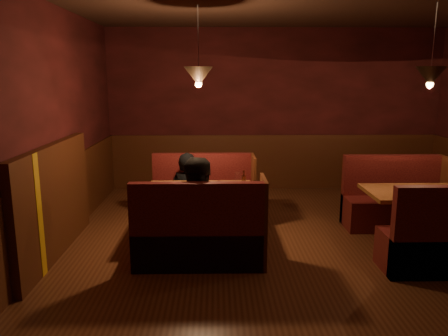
{
  "coord_description": "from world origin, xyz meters",
  "views": [
    {
      "loc": [
        -1.06,
        -4.45,
        2.04
      ],
      "look_at": [
        -0.97,
        0.77,
        0.95
      ],
      "focal_mm": 35.0,
      "sensor_mm": 36.0,
      "label": 1
    }
  ],
  "objects_px": {
    "main_bench_far": "(204,201)",
    "diner_b": "(201,196)",
    "main_bench_near": "(200,239)",
    "second_table": "(418,206)",
    "main_table": "(201,200)",
    "diner_a": "(187,177)",
    "second_bench_far": "(395,204)"
  },
  "relations": [
    {
      "from": "main_bench_far",
      "to": "diner_b",
      "type": "height_order",
      "value": "diner_b"
    },
    {
      "from": "main_bench_near",
      "to": "second_table",
      "type": "relative_size",
      "value": 1.15
    },
    {
      "from": "main_table",
      "to": "diner_b",
      "type": "distance_m",
      "value": 0.68
    },
    {
      "from": "main_bench_near",
      "to": "diner_a",
      "type": "height_order",
      "value": "diner_a"
    },
    {
      "from": "main_table",
      "to": "diner_a",
      "type": "relative_size",
      "value": 0.94
    },
    {
      "from": "main_bench_near",
      "to": "diner_a",
      "type": "xyz_separation_m",
      "value": [
        -0.22,
        1.36,
        0.38
      ]
    },
    {
      "from": "main_table",
      "to": "second_table",
      "type": "bearing_deg",
      "value": -4.59
    },
    {
      "from": "diner_a",
      "to": "main_bench_far",
      "type": "bearing_deg",
      "value": -129.44
    },
    {
      "from": "main_table",
      "to": "main_bench_far",
      "type": "relative_size",
      "value": 0.91
    },
    {
      "from": "main_bench_far",
      "to": "diner_a",
      "type": "height_order",
      "value": "diner_a"
    },
    {
      "from": "main_bench_near",
      "to": "second_table",
      "type": "xyz_separation_m",
      "value": [
        2.62,
        0.53,
        0.21
      ]
    },
    {
      "from": "main_bench_near",
      "to": "diner_a",
      "type": "distance_m",
      "value": 1.43
    },
    {
      "from": "main_table",
      "to": "main_bench_far",
      "type": "distance_m",
      "value": 0.78
    },
    {
      "from": "main_bench_near",
      "to": "diner_a",
      "type": "relative_size",
      "value": 1.03
    },
    {
      "from": "second_table",
      "to": "second_bench_far",
      "type": "bearing_deg",
      "value": 87.8
    },
    {
      "from": "main_bench_far",
      "to": "diner_b",
      "type": "relative_size",
      "value": 0.93
    },
    {
      "from": "main_bench_far",
      "to": "main_bench_near",
      "type": "bearing_deg",
      "value": -90.0
    },
    {
      "from": "main_bench_far",
      "to": "second_bench_far",
      "type": "distance_m",
      "value": 2.65
    },
    {
      "from": "main_bench_far",
      "to": "main_bench_near",
      "type": "distance_m",
      "value": 1.48
    },
    {
      "from": "diner_b",
      "to": "second_table",
      "type": "bearing_deg",
      "value": 5.54
    },
    {
      "from": "second_table",
      "to": "diner_a",
      "type": "bearing_deg",
      "value": 163.73
    },
    {
      "from": "diner_a",
      "to": "diner_b",
      "type": "relative_size",
      "value": 0.9
    },
    {
      "from": "main_bench_far",
      "to": "diner_a",
      "type": "distance_m",
      "value": 0.46
    },
    {
      "from": "main_bench_near",
      "to": "diner_a",
      "type": "bearing_deg",
      "value": 99.22
    },
    {
      "from": "second_bench_far",
      "to": "main_table",
      "type": "bearing_deg",
      "value": -168.65
    },
    {
      "from": "main_table",
      "to": "main_bench_near",
      "type": "relative_size",
      "value": 0.91
    },
    {
      "from": "diner_a",
      "to": "diner_b",
      "type": "distance_m",
      "value": 1.28
    },
    {
      "from": "second_table",
      "to": "diner_a",
      "type": "xyz_separation_m",
      "value": [
        -2.84,
        0.83,
        0.17
      ]
    },
    {
      "from": "main_table",
      "to": "second_table",
      "type": "xyz_separation_m",
      "value": [
        2.63,
        -0.21,
        -0.02
      ]
    },
    {
      "from": "main_bench_far",
      "to": "second_table",
      "type": "xyz_separation_m",
      "value": [
        2.62,
        -0.95,
        0.21
      ]
    },
    {
      "from": "diner_b",
      "to": "main_bench_far",
      "type": "bearing_deg",
      "value": 86.68
    },
    {
      "from": "main_bench_far",
      "to": "main_bench_near",
      "type": "height_order",
      "value": "same"
    }
  ]
}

